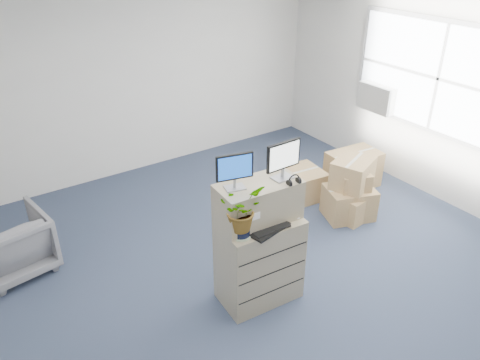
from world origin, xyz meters
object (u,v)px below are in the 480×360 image
Objects in this scene: monitor_right at (283,158)px; water_bottle at (265,205)px; potted_plant at (241,214)px; filing_cabinet_lower at (259,260)px; office_chair at (12,242)px; keyboard at (269,229)px; monitor_left at (235,169)px.

water_bottle is (-0.16, 0.06, -0.49)m from monitor_right.
water_bottle is 0.50× the size of potted_plant.
monitor_right reaches higher than filing_cabinet_lower.
office_chair is (-2.03, 1.90, -0.09)m from filing_cabinet_lower.
monitor_right is (0.25, -0.00, 1.09)m from filing_cabinet_lower.
potted_plant reaches higher than filing_cabinet_lower.
filing_cabinet_lower is at bearing -148.14° from water_bottle.
water_bottle is at bearing 21.04° from potted_plant.
keyboard reaches higher than office_chair.
potted_plant reaches higher than water_bottle.
monitor_left is 0.45× the size of office_chair.
filing_cabinet_lower is 1.82× the size of potted_plant.
water_bottle is 0.43m from potted_plant.
water_bottle reaches higher than keyboard.
monitor_right reaches higher than keyboard.
potted_plant is 2.76m from office_chair.
potted_plant is at bearing -172.39° from monitor_right.
monitor_right reaches higher than water_bottle.
monitor_left is 0.50m from monitor_right.
potted_plant is 0.67× the size of office_chair.
potted_plant is at bearing -92.99° from monitor_left.
keyboard is at bearing -116.22° from water_bottle.
filing_cabinet_lower reaches higher than office_chair.
monitor_right reaches higher than office_chair.
monitor_right is 0.69m from keyboard.
monitor_left is at bearing 167.63° from monitor_right.
office_chair is (-2.02, 2.06, -0.57)m from keyboard.
filing_cabinet_lower is 1.12m from monitor_right.
monitor_left is 2.80m from office_chair.
filing_cabinet_lower is at bearing -7.93° from monitor_left.
potted_plant is at bearing -158.96° from water_bottle.
water_bottle is (0.10, 0.06, 0.60)m from filing_cabinet_lower.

